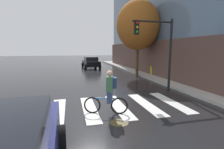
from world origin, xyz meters
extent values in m
plane|color=black|center=(0.00, 0.00, 0.00)|extent=(120.00, 120.00, 0.00)
cube|color=silver|center=(-2.55, 0.00, 0.01)|extent=(0.55, 3.23, 0.01)
cube|color=silver|center=(-1.27, 0.00, 0.01)|extent=(0.55, 3.23, 0.01)
cube|color=silver|center=(0.01, 0.00, 0.01)|extent=(0.55, 3.23, 0.01)
cube|color=silver|center=(1.28, 0.00, 0.01)|extent=(0.55, 3.23, 0.01)
cube|color=silver|center=(2.56, 0.00, 0.01)|extent=(0.55, 3.23, 0.01)
cube|color=silver|center=(3.84, 0.00, 0.01)|extent=(0.55, 3.23, 0.01)
cylinder|color=#473D1E|center=(0.83, -1.64, 0.00)|extent=(0.64, 0.64, 0.01)
cylinder|color=black|center=(-1.01, -2.90, 0.34)|extent=(0.26, 0.69, 0.68)
cube|color=black|center=(1.93, 15.31, 0.64)|extent=(1.95, 4.38, 0.65)
cube|color=black|center=(1.94, 15.17, 1.23)|extent=(1.64, 2.13, 0.51)
cylinder|color=black|center=(0.97, 16.64, 0.32)|extent=(0.26, 0.65, 0.63)
cylinder|color=black|center=(2.76, 16.73, 0.32)|extent=(0.26, 0.65, 0.63)
cylinder|color=black|center=(1.11, 13.89, 0.32)|extent=(0.26, 0.65, 0.63)
cylinder|color=black|center=(2.90, 13.99, 0.32)|extent=(0.26, 0.65, 0.63)
torus|color=black|center=(1.05, -0.90, 0.33)|extent=(0.64, 0.27, 0.66)
torus|color=black|center=(0.05, -0.56, 0.33)|extent=(0.64, 0.27, 0.66)
cylinder|color=#1972BF|center=(0.55, -0.73, 0.61)|extent=(0.86, 0.33, 0.05)
cylinder|color=#1972BF|center=(0.70, -0.78, 0.68)|extent=(0.04, 0.04, 0.45)
cube|color=#384772|center=(0.70, -0.78, 0.73)|extent=(0.28, 0.33, 0.56)
cube|color=#3F724C|center=(0.70, -0.78, 1.18)|extent=(0.34, 0.42, 0.56)
sphere|color=tan|center=(0.70, -0.78, 1.58)|extent=(0.22, 0.22, 0.22)
cube|color=navy|center=(0.87, -0.84, 1.23)|extent=(0.24, 0.32, 0.40)
cylinder|color=black|center=(5.04, 2.08, 2.10)|extent=(0.14, 0.14, 4.20)
cylinder|color=black|center=(3.84, 2.08, 4.00)|extent=(2.40, 0.10, 0.10)
cube|color=black|center=(2.88, 2.08, 3.65)|extent=(0.24, 0.20, 0.76)
sphere|color=red|center=(2.88, 1.97, 3.89)|extent=(0.14, 0.14, 0.14)
sphere|color=gold|center=(2.88, 1.97, 3.65)|extent=(0.14, 0.14, 0.14)
sphere|color=green|center=(2.88, 1.97, 3.41)|extent=(0.14, 0.14, 0.14)
cylinder|color=gold|center=(6.56, 7.33, 0.47)|extent=(0.22, 0.22, 0.65)
sphere|color=gold|center=(6.56, 7.33, 0.84)|extent=(0.18, 0.18, 0.18)
cylinder|color=gold|center=(6.72, 7.33, 0.51)|extent=(0.12, 0.09, 0.09)
cylinder|color=#4C3823|center=(5.25, 7.62, 1.52)|extent=(0.24, 0.24, 3.05)
ellipsoid|color=#A5591E|center=(5.25, 7.62, 4.57)|extent=(3.79, 3.79, 4.36)
cube|color=brown|center=(16.36, 10.01, 1.60)|extent=(19.58, 24.40, 3.20)
camera|label=1|loc=(-0.73, -6.89, 2.49)|focal=27.27mm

